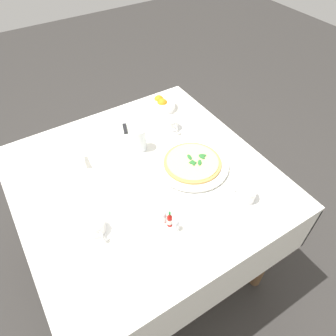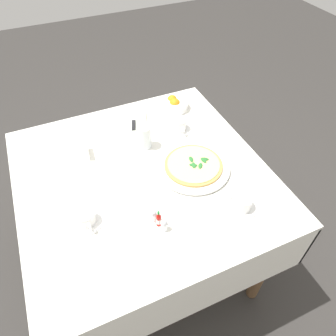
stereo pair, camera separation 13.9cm
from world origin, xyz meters
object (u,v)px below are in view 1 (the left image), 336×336
object	(u,v)px
water_glass_far_left	(140,141)
napkin_folded	(124,125)
pizza_plate	(192,164)
salt_shaker	(164,217)
citrus_bowl	(162,104)
coffee_cup_right_edge	(246,195)
pizza	(193,162)
pepper_shaker	(176,225)
coffee_cup_back_corner	(95,228)
hot_sauce_bottle	(170,220)
dinner_knife	(124,123)
menu_card	(83,158)
coffee_cup_near_left	(171,125)

from	to	relation	value
water_glass_far_left	napkin_folded	world-z (taller)	water_glass_far_left
pizza_plate	salt_shaker	bearing A→B (deg)	124.88
pizza_plate	citrus_bowl	distance (m)	0.48
coffee_cup_right_edge	water_glass_far_left	distance (m)	0.55
pizza	pepper_shaker	size ratio (longest dim) A/B	4.65
coffee_cup_back_corner	pepper_shaker	bearing A→B (deg)	-119.81
napkin_folded	salt_shaker	bearing A→B (deg)	-175.21
coffee_cup_right_edge	hot_sauce_bottle	bearing A→B (deg)	79.96
water_glass_far_left	dinner_knife	size ratio (longest dim) A/B	0.62
pizza	napkin_folded	bearing A→B (deg)	17.88
pizza	menu_card	size ratio (longest dim) A/B	2.90
citrus_bowl	water_glass_far_left	bearing A→B (deg)	131.40
coffee_cup_near_left	water_glass_far_left	distance (m)	0.21
coffee_cup_right_edge	pepper_shaker	world-z (taller)	coffee_cup_right_edge
napkin_folded	dinner_knife	world-z (taller)	dinner_knife
napkin_folded	pizza_plate	bearing A→B (deg)	-145.08
pizza_plate	coffee_cup_near_left	distance (m)	0.28
pizza_plate	hot_sauce_bottle	size ratio (longest dim) A/B	3.99
coffee_cup_right_edge	water_glass_far_left	world-z (taller)	water_glass_far_left
napkin_folded	coffee_cup_right_edge	bearing A→B (deg)	-146.17
pepper_shaker	hot_sauce_bottle	bearing A→B (deg)	19.65
pizza	coffee_cup_back_corner	xyz separation A→B (m)	(-0.09, 0.51, 0.00)
coffee_cup_back_corner	water_glass_far_left	size ratio (longest dim) A/B	1.13
coffee_cup_back_corner	napkin_folded	world-z (taller)	coffee_cup_back_corner
coffee_cup_back_corner	citrus_bowl	size ratio (longest dim) A/B	0.88
napkin_folded	salt_shaker	xyz separation A→B (m)	(-0.61, 0.13, 0.02)
napkin_folded	citrus_bowl	world-z (taller)	citrus_bowl
coffee_cup_near_left	citrus_bowl	size ratio (longest dim) A/B	0.88
pepper_shaker	pizza_plate	bearing A→B (deg)	-45.63
pizza	coffee_cup_right_edge	distance (m)	0.28
salt_shaker	citrus_bowl	bearing A→B (deg)	-30.65
coffee_cup_near_left	salt_shaker	bearing A→B (deg)	144.89
coffee_cup_back_corner	coffee_cup_near_left	bearing A→B (deg)	-56.94
hot_sauce_bottle	pepper_shaker	size ratio (longest dim) A/B	1.48
pizza_plate	coffee_cup_near_left	world-z (taller)	coffee_cup_near_left
salt_shaker	pizza	bearing A→B (deg)	-55.18
citrus_bowl	salt_shaker	world-z (taller)	citrus_bowl
dinner_knife	salt_shaker	bearing A→B (deg)	-172.99
water_glass_far_left	napkin_folded	bearing A→B (deg)	-2.85
citrus_bowl	menu_card	size ratio (longest dim) A/B	1.67
coffee_cup_back_corner	coffee_cup_near_left	world-z (taller)	coffee_cup_near_left
coffee_cup_back_corner	citrus_bowl	xyz separation A→B (m)	(0.55, -0.63, -0.00)
dinner_knife	menu_card	distance (m)	0.31
pizza	menu_card	xyz separation A→B (m)	(0.28, 0.41, 0.01)
dinner_knife	coffee_cup_near_left	bearing A→B (deg)	-107.81
pizza_plate	coffee_cup_back_corner	size ratio (longest dim) A/B	2.50
coffee_cup_near_left	napkin_folded	distance (m)	0.24
pizza	coffee_cup_right_edge	size ratio (longest dim) A/B	2.01
pizza_plate	dinner_knife	distance (m)	0.45
pizza	citrus_bowl	world-z (taller)	citrus_bowl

